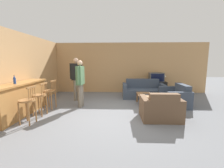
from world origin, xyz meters
The scene contains 18 objects.
ground_plane centered at (0.00, 0.00, 0.00)m, with size 24.00×24.00×0.00m, color slate.
wall_back centered at (0.00, 3.67, 1.30)m, with size 9.40×0.08×2.60m.
wall_left centered at (-3.18, 1.33, 1.30)m, with size 0.08×8.67×2.60m.
bar_counter centered at (-2.85, 0.02, 0.50)m, with size 0.55×2.23×1.00m.
bar_chair_near centered at (-2.25, -0.60, 0.55)m, with size 0.43×0.43×1.00m.
bar_chair_mid centered at (-2.25, 0.02, 0.55)m, with size 0.43×0.43×1.00m.
bar_chair_far centered at (-2.25, 0.71, 0.55)m, with size 0.44×0.44×1.00m.
couch_far centered at (1.26, 2.48, 0.29)m, with size 1.84×0.91×0.82m.
armchair_near centered at (1.31, -0.16, 0.29)m, with size 1.07×0.86×0.80m.
loveseat_right centered at (2.25, 1.30, 0.29)m, with size 0.84×1.30×0.79m.
coffee_table centered at (1.12, 1.23, 0.35)m, with size 0.53×0.97×0.41m.
tv_unit centered at (2.04, 3.29, 0.31)m, with size 1.00×0.45×0.63m.
tv centered at (2.04, 3.28, 0.85)m, with size 0.70×0.47×0.45m.
bottle centered at (-2.84, -0.17, 1.11)m, with size 0.07×0.07×0.25m.
book_on_table centered at (1.14, 1.20, 0.42)m, with size 0.24×0.19×0.02m.
table_lamp centered at (2.40, 3.29, 0.96)m, with size 0.24×0.24×0.45m.
person_by_window centered at (-1.61, 1.79, 1.02)m, with size 0.51×0.21×1.77m.
person_by_counter centered at (-1.23, 0.94, 0.94)m, with size 0.21×0.60×1.67m.
Camera 1 is at (0.10, -4.29, 1.62)m, focal length 24.00 mm.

